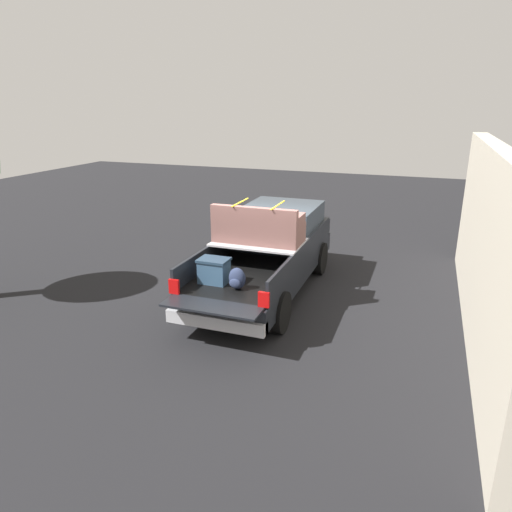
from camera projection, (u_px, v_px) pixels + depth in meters
ground_plane at (265, 293)px, 11.07m from camera, size 40.00×40.00×0.00m
pickup_truck at (270, 250)px, 11.11m from camera, size 6.05×2.06×2.23m
building_facade at (487, 246)px, 8.64m from camera, size 9.34×0.36×3.52m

